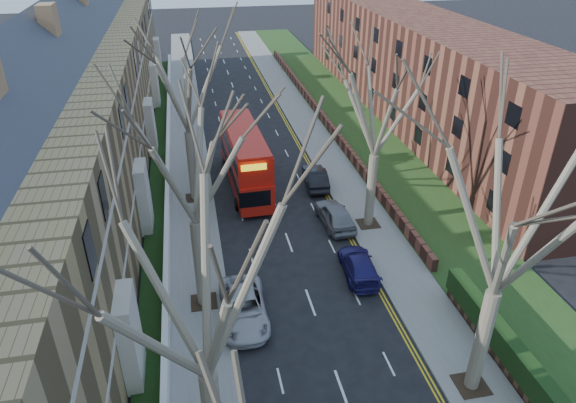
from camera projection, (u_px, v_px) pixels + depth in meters
pavement_left at (187, 143)px, 47.49m from camera, size 3.00×102.00×0.12m
pavement_right at (313, 133)px, 49.53m from camera, size 3.00×102.00×0.12m
terrace_left at (75, 122)px, 36.67m from camera, size 9.70×78.00×13.60m
flats_right at (414, 66)px, 52.51m from camera, size 13.97×54.00×10.00m
front_wall_left at (168, 177)px, 40.09m from camera, size 0.30×78.00×1.00m
grass_verge_right at (358, 129)px, 50.25m from camera, size 6.00×102.00×0.06m
tree_left_mid at (197, 271)px, 14.65m from camera, size 10.50×10.50×14.71m
tree_left_far at (188, 147)px, 23.37m from camera, size 10.15×10.15×14.22m
tree_left_dist at (183, 71)px, 33.49m from camera, size 10.50×10.50×14.71m
tree_right_mid at (517, 200)px, 18.30m from camera, size 10.50×10.50×14.71m
tree_right_far at (380, 93)px, 30.45m from camera, size 10.15×10.15×14.22m
double_decker_bus at (245, 160)px, 38.94m from camera, size 3.03×10.74×4.47m
car_left_far at (244, 308)px, 26.54m from camera, size 2.46×5.15×1.42m
car_right_near at (359, 265)px, 29.87m from camera, size 2.14×4.56×1.29m
car_right_mid at (335, 215)px, 34.67m from camera, size 2.12×4.64×1.54m
car_right_far at (315, 177)px, 39.72m from camera, size 1.88×4.55×1.46m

